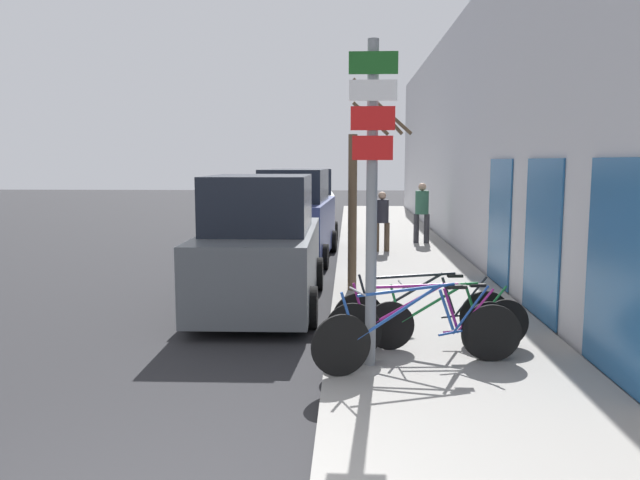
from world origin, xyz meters
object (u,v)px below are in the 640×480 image
pedestrian_near (382,217)px  parked_car_1 (296,219)px  parked_car_2 (306,206)px  bicycle_3 (422,313)px  street_tree (357,196)px  pedestrian_far (422,208)px  bicycle_2 (448,320)px  parked_car_0 (261,248)px  signpost (372,192)px  bicycle_1 (422,328)px  bicycle_0 (417,332)px

pedestrian_near → parked_car_1: bearing=14.0°
parked_car_2 → bicycle_3: bearing=-82.7°
street_tree → pedestrian_far: bearing=73.7°
bicycle_2 → parked_car_1: (-2.67, 8.15, 0.55)m
parked_car_1 → pedestrian_far: size_ratio=2.65×
parked_car_0 → parked_car_1: 5.33m
pedestrian_far → street_tree: size_ratio=0.45×
parked_car_2 → pedestrian_far: bearing=-40.3°
pedestrian_near → pedestrian_far: bearing=-125.5°
signpost → parked_car_1: signpost is taller
bicycle_1 → pedestrian_far: bearing=-6.3°
bicycle_2 → pedestrian_near: bearing=-4.5°
bicycle_0 → parked_car_2: size_ratio=0.58×
signpost → pedestrian_near: signpost is taller
bicycle_1 → street_tree: bearing=10.5°
signpost → street_tree: 4.37m
parked_car_2 → pedestrian_far: 4.54m
bicycle_1 → pedestrian_near: size_ratio=1.48×
street_tree → pedestrian_near: bearing=81.7°
parked_car_2 → pedestrian_far: parked_car_2 is taller
bicycle_2 → parked_car_1: size_ratio=0.45×
bicycle_0 → signpost: bearing=62.4°
signpost → pedestrian_far: (1.88, 11.25, -1.03)m
parked_car_0 → parked_car_2: (0.05, 10.44, 0.00)m
parked_car_1 → pedestrian_far: (3.53, 2.39, 0.10)m
pedestrian_far → bicycle_0: bearing=-82.1°
parked_car_0 → parked_car_1: bearing=87.6°
bicycle_2 → pedestrian_near: size_ratio=1.33×
pedestrian_near → pedestrian_far: size_ratio=0.90×
bicycle_3 → street_tree: (-0.84, 3.45, 1.36)m
bicycle_2 → parked_car_0: size_ratio=0.46×
pedestrian_far → street_tree: street_tree is taller
parked_car_0 → parked_car_2: size_ratio=1.11×
bicycle_1 → street_tree: (-0.76, 4.16, 1.36)m
parked_car_1 → parked_car_2: parked_car_1 is taller
bicycle_1 → parked_car_2: size_ratio=0.56×
bicycle_0 → parked_car_2: bearing=-12.6°
signpost → pedestrian_near: 9.53m
parked_car_0 → pedestrian_near: 6.39m
parked_car_2 → parked_car_0: bearing=-93.7°
parked_car_1 → street_tree: bearing=-68.5°
bicycle_2 → pedestrian_far: pedestrian_far is taller
bicycle_3 → parked_car_0: (-2.52, 2.62, 0.49)m
bicycle_0 → bicycle_3: bicycle_0 is taller
parked_car_0 → pedestrian_near: bearing=67.0°
bicycle_3 → pedestrian_near: (-0.10, 8.53, 0.52)m
parked_car_2 → pedestrian_near: parked_car_2 is taller
parked_car_0 → parked_car_1: (0.15, 5.33, 0.03)m
signpost → parked_car_1: size_ratio=0.80×
bicycle_0 → bicycle_2: 0.90m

